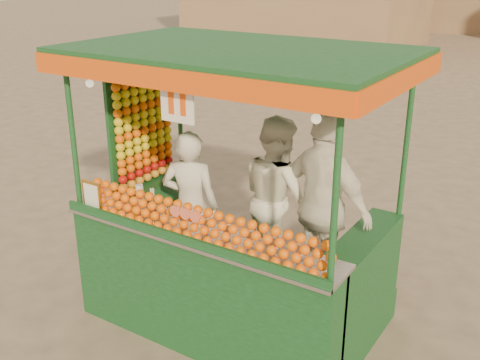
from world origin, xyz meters
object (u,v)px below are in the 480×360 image
Objects in this scene: juice_cart at (224,240)px; vendor_right at (324,207)px; vendor_left at (190,206)px; vendor_middle at (277,197)px.

juice_cart is 1.07m from vendor_right.
vendor_left is at bearing 169.07° from juice_cart.
vendor_left is 0.93× the size of vendor_middle.
vendor_middle reaches higher than vendor_left.
vendor_middle is (0.73, 0.57, 0.07)m from vendor_left.
juice_cart is at bearing 104.72° from vendor_middle.
vendor_right is at bearing 32.21° from juice_cart.
juice_cart reaches higher than vendor_left.
juice_cart is 0.55m from vendor_left.
juice_cart reaches higher than vendor_right.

